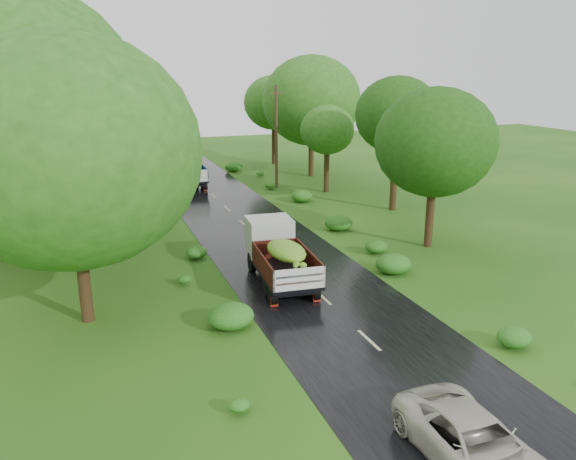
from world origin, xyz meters
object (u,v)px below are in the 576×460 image
truck_near (279,252)px  utility_pole (276,136)px  truck_far (187,168)px  car (474,443)px

truck_near → utility_pole: (6.43, 19.02, 2.64)m
truck_far → car: bearing=-87.8°
truck_near → truck_far: size_ratio=0.99×
truck_far → car: truck_far is taller
truck_near → truck_far: bearing=94.6°
utility_pole → truck_far: bearing=139.3°
truck_near → truck_far: (0.06, 22.21, 0.04)m
truck_far → car: 35.06m
car → utility_pole: utility_pole is taller
utility_pole → car: bearing=-114.9°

